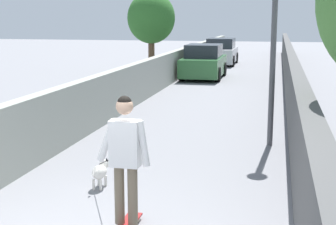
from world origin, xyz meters
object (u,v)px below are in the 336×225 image
skateboard (127,225)px  car_near (204,63)px  lamp_post (275,10)px  dog (100,171)px  tree_left_near (151,18)px  car_far (221,52)px  person_skateboarder (125,150)px

skateboard → car_near: 16.74m
skateboard → car_near: bearing=5.0°
skateboard → lamp_post: bearing=-19.6°
dog → car_near: (15.17, 0.54, 0.44)m
tree_left_near → car_far: size_ratio=0.99×
car_near → car_far: bearing=0.0°
skateboard → person_skateboarder: size_ratio=0.48×
car_far → lamp_post: bearing=-170.3°
car_far → dog: bearing=-178.6°
lamp_post → skateboard: bearing=160.4°
lamp_post → car_far: bearing=9.7°
tree_left_near → skateboard: 18.67m
dog → car_far: 22.15m
dog → car_far: car_far is taller
person_skateboarder → car_near: size_ratio=0.44×
person_skateboarder → car_near: (16.66, 1.45, -0.36)m
tree_left_near → lamp_post: 14.39m
lamp_post → skateboard: lamp_post is taller
dog → skateboard: bearing=-148.9°
person_skateboarder → car_near: bearing=5.0°
tree_left_near → car_near: (-1.33, -2.80, -1.98)m
tree_left_near → car_far: bearing=-26.4°
lamp_post → car_far: (18.73, 3.19, -2.16)m
tree_left_near → skateboard: size_ratio=4.93×
person_skateboarder → dog: person_skateboarder is taller
person_skateboarder → car_far: person_skateboarder is taller
car_near → lamp_post: bearing=-164.8°
skateboard → car_far: 23.69m
tree_left_near → dog: tree_left_near is taller
dog → car_near: car_near is taller
skateboard → dog: dog is taller
skateboard → person_skateboarder: bearing=180.0°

